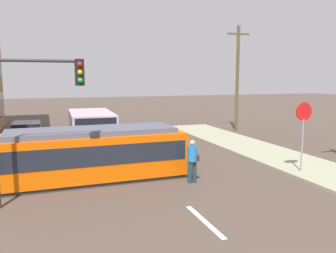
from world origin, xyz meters
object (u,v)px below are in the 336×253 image
at_px(parked_sedan_mid, 15,150).
at_px(traffic_light_mast, 32,100).
at_px(pedestrian_crossing, 192,159).
at_px(streetcar_tram, 93,153).
at_px(utility_pole_mid, 237,77).
at_px(stop_sign, 303,122).
at_px(city_bus, 91,125).
at_px(parked_sedan_far, 27,131).

bearing_deg(parked_sedan_mid, traffic_light_mast, -80.27).
bearing_deg(pedestrian_crossing, streetcar_tram, 153.36).
height_order(streetcar_tram, utility_pole_mid, utility_pole_mid).
relative_size(pedestrian_crossing, stop_sign, 0.58).
relative_size(streetcar_tram, utility_pole_mid, 0.93).
relative_size(traffic_light_mast, utility_pole_mid, 0.61).
bearing_deg(city_bus, utility_pole_mid, 8.02).
distance_m(pedestrian_crossing, parked_sedan_mid, 8.81).
distance_m(pedestrian_crossing, parked_sedan_far, 13.64).
xyz_separation_m(stop_sign, traffic_light_mast, (-10.40, -0.15, 1.14)).
bearing_deg(streetcar_tram, parked_sedan_mid, 128.44).
relative_size(parked_sedan_mid, stop_sign, 1.46).
height_order(parked_sedan_mid, traffic_light_mast, traffic_light_mast).
bearing_deg(pedestrian_crossing, parked_sedan_mid, 139.35).
xyz_separation_m(streetcar_tram, stop_sign, (8.33, -2.15, 1.14)).
relative_size(streetcar_tram, traffic_light_mast, 1.53).
distance_m(streetcar_tram, parked_sedan_far, 10.66).
relative_size(stop_sign, utility_pole_mid, 0.37).
height_order(streetcar_tram, city_bus, streetcar_tram).
bearing_deg(traffic_light_mast, streetcar_tram, 47.97).
height_order(parked_sedan_mid, utility_pole_mid, utility_pole_mid).
distance_m(parked_sedan_far, traffic_light_mast, 12.86).
xyz_separation_m(streetcar_tram, traffic_light_mast, (-2.07, -2.30, 2.28)).
relative_size(stop_sign, traffic_light_mast, 0.61).
xyz_separation_m(pedestrian_crossing, utility_pole_mid, (8.47, 11.39, 3.14)).
height_order(streetcar_tram, traffic_light_mast, traffic_light_mast).
xyz_separation_m(parked_sedan_far, utility_pole_mid, (14.92, -0.63, 3.46)).
bearing_deg(city_bus, pedestrian_crossing, -75.11).
relative_size(streetcar_tram, stop_sign, 2.51).
height_order(parked_sedan_far, utility_pole_mid, utility_pole_mid).
bearing_deg(traffic_light_mast, utility_pole_mid, 40.24).
bearing_deg(parked_sedan_mid, city_bus, 45.16).
relative_size(city_bus, pedestrian_crossing, 3.30).
height_order(city_bus, utility_pole_mid, utility_pole_mid).
bearing_deg(streetcar_tram, stop_sign, -14.45).
bearing_deg(utility_pole_mid, parked_sedan_far, 177.60).
relative_size(parked_sedan_far, utility_pole_mid, 0.55).
relative_size(city_bus, parked_sedan_far, 1.28).
bearing_deg(utility_pole_mid, streetcar_tram, -141.31).
distance_m(city_bus, stop_sign, 12.65).
xyz_separation_m(city_bus, pedestrian_crossing, (2.61, -9.83, -0.15)).
height_order(parked_sedan_mid, stop_sign, stop_sign).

